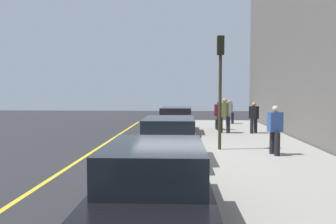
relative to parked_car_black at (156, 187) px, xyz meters
name	(u,v)px	position (x,y,z in m)	size (l,w,h in m)	color
ground_plane	(172,160)	(5.66, -0.04, -0.76)	(56.00, 56.00, 0.00)	#28282B
sidewalk	(269,159)	(5.66, -3.34, -0.68)	(28.00, 4.60, 0.15)	gray
lane_stripe_centre	(81,159)	(5.66, 3.16, -0.75)	(28.00, 0.14, 0.01)	gold
parked_car_black	(156,187)	(0.00, 0.00, 0.00)	(4.40, 1.96, 1.51)	black
parked_car_white	(169,140)	(5.27, 0.04, 0.00)	(4.62, 1.94, 1.51)	black
parked_car_red	(176,121)	(12.25, 0.02, 0.00)	(4.65, 1.93, 1.51)	black
pedestrian_grey_coat	(230,111)	(17.00, -3.50, 0.26)	(0.50, 0.52, 1.62)	black
pedestrian_blue_coat	(275,129)	(6.08, -3.62, 0.31)	(0.56, 0.51, 1.73)	black
pedestrian_olive_coat	(225,114)	(12.04, -2.56, 0.38)	(0.58, 0.58, 1.85)	black
pedestrian_burgundy_coat	(219,114)	(13.43, -2.38, 0.29)	(0.55, 0.50, 1.69)	black
pedestrian_black_coat	(254,117)	(12.03, -4.10, 0.27)	(0.51, 0.51, 1.64)	black
traffic_light_pole	(220,73)	(7.06, -1.80, 2.30)	(0.35, 0.26, 4.30)	#2D2D19
rolling_suitcase	(217,124)	(13.85, -2.36, -0.33)	(0.34, 0.22, 0.92)	black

